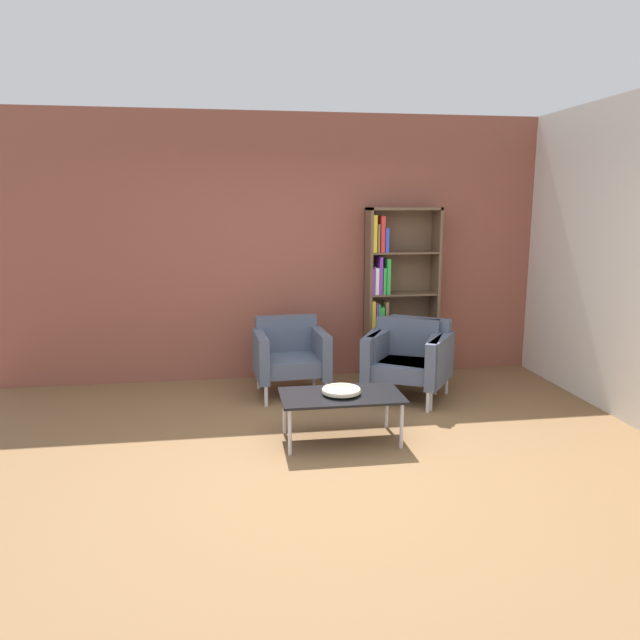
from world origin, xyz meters
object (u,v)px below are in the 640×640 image
object	(u,v)px
bookshelf_tall	(393,296)
armchair_corner_red	(403,358)
decorative_bowl	(341,390)
armchair_near_window	(290,354)
coffee_table_low	(341,398)
armchair_spare_guest	(413,357)

from	to	relation	value
bookshelf_tall	armchair_corner_red	size ratio (longest dim) A/B	2.07
decorative_bowl	armchair_near_window	world-z (taller)	armchair_near_window
coffee_table_low	armchair_corner_red	world-z (taller)	armchair_corner_red
armchair_near_window	bookshelf_tall	bearing A→B (deg)	17.30
armchair_near_window	armchair_spare_guest	xyz separation A→B (m)	(1.22, -0.27, 0.00)
coffee_table_low	armchair_spare_guest	world-z (taller)	armchair_spare_guest
armchair_corner_red	armchair_spare_guest	xyz separation A→B (m)	(0.12, 0.06, 0.00)
armchair_near_window	armchair_corner_red	distance (m)	1.16
decorative_bowl	armchair_corner_red	world-z (taller)	armchair_corner_red
bookshelf_tall	coffee_table_low	distance (m)	2.10
coffee_table_low	armchair_near_window	world-z (taller)	armchair_near_window
coffee_table_low	armchair_near_window	bearing A→B (deg)	102.15
armchair_corner_red	bookshelf_tall	bearing A→B (deg)	108.80
decorative_bowl	bookshelf_tall	bearing A→B (deg)	62.74
coffee_table_low	decorative_bowl	size ratio (longest dim) A/B	3.12
armchair_corner_red	decorative_bowl	bearing A→B (deg)	-103.33
bookshelf_tall	decorative_bowl	bearing A→B (deg)	-117.26
coffee_table_low	decorative_bowl	bearing A→B (deg)	108.43
bookshelf_tall	armchair_spare_guest	distance (m)	0.91
coffee_table_low	armchair_spare_guest	xyz separation A→B (m)	(0.94, 1.05, 0.05)
coffee_table_low	armchair_spare_guest	bearing A→B (deg)	48.33
armchair_near_window	armchair_corner_red	bearing A→B (deg)	-20.60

